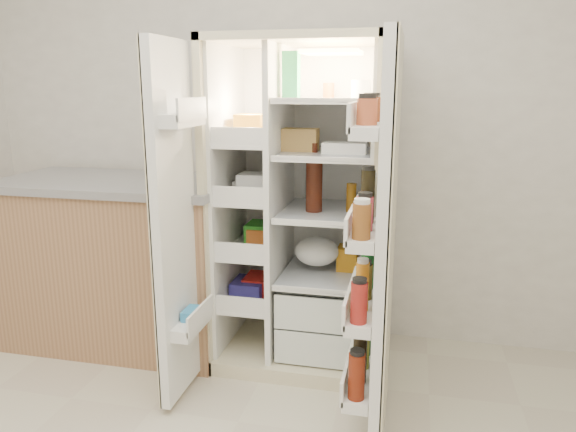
# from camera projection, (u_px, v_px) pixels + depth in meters

# --- Properties ---
(wall_back) EXTENTS (4.00, 0.02, 2.70)m
(wall_back) POSITION_uv_depth(u_px,v_px,m) (290.00, 119.00, 3.32)
(wall_back) COLOR silver
(wall_back) RESTS_ON floor
(refrigerator) EXTENTS (0.92, 0.70, 1.80)m
(refrigerator) POSITION_uv_depth(u_px,v_px,m) (305.00, 231.00, 3.10)
(refrigerator) COLOR beige
(refrigerator) RESTS_ON floor
(freezer_door) EXTENTS (0.15, 0.40, 1.72)m
(freezer_door) POSITION_uv_depth(u_px,v_px,m) (175.00, 227.00, 2.60)
(freezer_door) COLOR white
(freezer_door) RESTS_ON floor
(fridge_door) EXTENTS (0.17, 0.58, 1.72)m
(fridge_door) POSITION_uv_depth(u_px,v_px,m) (381.00, 250.00, 2.31)
(fridge_door) COLOR white
(fridge_door) RESTS_ON floor
(kitchen_counter) EXTENTS (1.40, 0.74, 1.01)m
(kitchen_counter) POSITION_uv_depth(u_px,v_px,m) (122.00, 261.00, 3.33)
(kitchen_counter) COLOR #A17650
(kitchen_counter) RESTS_ON floor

